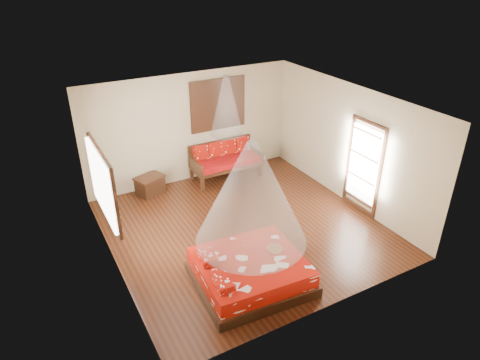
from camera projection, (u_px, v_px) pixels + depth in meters
room at (244, 170)px, 8.66m from camera, size 5.54×5.54×2.84m
bed at (250, 272)px, 7.63m from camera, size 2.04×1.87×0.63m
daybed at (225, 159)px, 11.25m from camera, size 1.83×0.81×0.95m
storage_chest at (150, 185)px, 10.56m from camera, size 0.79×0.69×0.46m
shutter_panel at (218, 105)px, 10.87m from camera, size 1.52×0.06×1.32m
window_left at (105, 183)px, 7.52m from camera, size 0.10×1.74×1.34m
glazed_door at (363, 168)px, 9.51m from camera, size 0.08×1.02×2.16m
wine_tray at (275, 246)px, 7.77m from camera, size 0.30×0.30×0.24m
mosquito_net_main at (252, 193)px, 6.89m from camera, size 1.89×1.89×1.80m
mosquito_net_daybed at (226, 106)px, 10.46m from camera, size 0.82×0.82×1.50m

